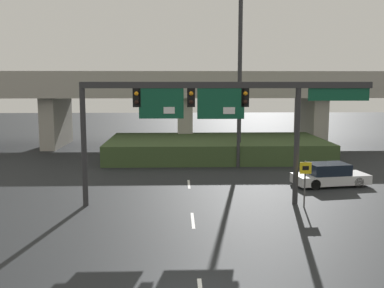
{
  "coord_description": "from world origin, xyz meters",
  "views": [
    {
      "loc": [
        -0.68,
        -12.76,
        6.41
      ],
      "look_at": [
        0.0,
        8.59,
        3.43
      ],
      "focal_mm": 42.0,
      "sensor_mm": 36.0,
      "label": 1
    }
  ],
  "objects_px": {
    "highway_light_pole_near": "(240,67)",
    "highway_light_pole_far": "(239,61)",
    "parked_sedan_near_right": "(330,175)",
    "signal_gantry": "(212,106)",
    "speed_limit_sign": "(305,177)"
  },
  "relations": [
    {
      "from": "highway_light_pole_near",
      "to": "highway_light_pole_far",
      "type": "bearing_deg",
      "value": -99.74
    },
    {
      "from": "speed_limit_sign",
      "to": "highway_light_pole_far",
      "type": "distance_m",
      "value": 12.79
    },
    {
      "from": "signal_gantry",
      "to": "speed_limit_sign",
      "type": "relative_size",
      "value": 6.17
    },
    {
      "from": "speed_limit_sign",
      "to": "parked_sedan_near_right",
      "type": "xyz_separation_m",
      "value": [
        2.91,
        4.76,
        -0.92
      ]
    },
    {
      "from": "highway_light_pole_near",
      "to": "highway_light_pole_far",
      "type": "xyz_separation_m",
      "value": [
        -0.4,
        -2.36,
        0.38
      ]
    },
    {
      "from": "highway_light_pole_near",
      "to": "speed_limit_sign",
      "type": "bearing_deg",
      "value": -83.39
    },
    {
      "from": "speed_limit_sign",
      "to": "highway_light_pole_near",
      "type": "bearing_deg",
      "value": 96.61
    },
    {
      "from": "highway_light_pole_near",
      "to": "highway_light_pole_far",
      "type": "distance_m",
      "value": 2.42
    },
    {
      "from": "highway_light_pole_near",
      "to": "parked_sedan_near_right",
      "type": "xyz_separation_m",
      "value": [
        4.46,
        -8.55,
        -6.86
      ]
    },
    {
      "from": "signal_gantry",
      "to": "speed_limit_sign",
      "type": "height_order",
      "value": "signal_gantry"
    },
    {
      "from": "parked_sedan_near_right",
      "to": "speed_limit_sign",
      "type": "bearing_deg",
      "value": -130.54
    },
    {
      "from": "highway_light_pole_far",
      "to": "parked_sedan_near_right",
      "type": "distance_m",
      "value": 10.7
    },
    {
      "from": "highway_light_pole_far",
      "to": "parked_sedan_near_right",
      "type": "height_order",
      "value": "highway_light_pole_far"
    },
    {
      "from": "speed_limit_sign",
      "to": "parked_sedan_near_right",
      "type": "height_order",
      "value": "speed_limit_sign"
    },
    {
      "from": "signal_gantry",
      "to": "parked_sedan_near_right",
      "type": "relative_size",
      "value": 3.1
    }
  ]
}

